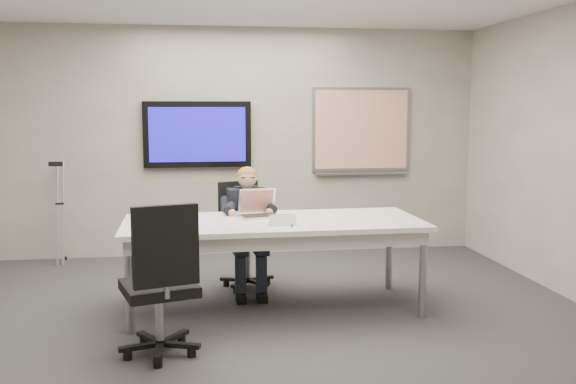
{
  "coord_description": "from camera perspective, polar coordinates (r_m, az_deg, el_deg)",
  "views": [
    {
      "loc": [
        -0.51,
        -4.94,
        1.82
      ],
      "look_at": [
        0.3,
        0.79,
        1.06
      ],
      "focal_mm": 40.0,
      "sensor_mm": 36.0,
      "label": 1
    }
  ],
  "objects": [
    {
      "name": "floor",
      "position": [
        5.29,
        -2.11,
        -12.63
      ],
      "size": [
        6.0,
        6.0,
        0.02
      ],
      "primitive_type": "cube",
      "color": "#333436",
      "rests_on": "ground"
    },
    {
      "name": "wall_back",
      "position": [
        7.97,
        -4.43,
        4.44
      ],
      "size": [
        6.0,
        0.02,
        2.8
      ],
      "primitive_type": "cube",
      "color": "gray",
      "rests_on": "ground"
    },
    {
      "name": "wall_front",
      "position": [
        2.05,
        6.58,
        -4.34
      ],
      "size": [
        6.0,
        0.02,
        2.8
      ],
      "primitive_type": "cube",
      "color": "gray",
      "rests_on": "ground"
    },
    {
      "name": "conference_table",
      "position": [
        5.77,
        -1.31,
        -3.44
      ],
      "size": [
        2.68,
        1.16,
        0.82
      ],
      "rotation": [
        0.0,
        0.0,
        0.02
      ],
      "color": "white",
      "rests_on": "ground"
    },
    {
      "name": "tv_display",
      "position": [
        7.9,
        -8.05,
        5.09
      ],
      "size": [
        1.3,
        0.09,
        0.8
      ],
      "color": "black",
      "rests_on": "wall_back"
    },
    {
      "name": "whiteboard",
      "position": [
        8.18,
        6.52,
        5.41
      ],
      "size": [
        1.25,
        0.08,
        1.1
      ],
      "color": "gray",
      "rests_on": "wall_back"
    },
    {
      "name": "office_chair_far",
      "position": [
        6.59,
        -3.8,
        -5.55
      ],
      "size": [
        0.65,
        0.65,
        1.07
      ],
      "rotation": [
        0.0,
        0.0,
        0.33
      ],
      "color": "black",
      "rests_on": "ground"
    },
    {
      "name": "office_chair_near",
      "position": [
        4.84,
        -11.21,
        -10.18
      ],
      "size": [
        0.68,
        0.68,
        1.16
      ],
      "rotation": [
        0.0,
        0.0,
        3.43
      ],
      "color": "black",
      "rests_on": "ground"
    },
    {
      "name": "seated_person",
      "position": [
        6.33,
        -3.51,
        -4.56
      ],
      "size": [
        0.4,
        0.69,
        1.24
      ],
      "rotation": [
        0.0,
        0.0,
        0.1
      ],
      "color": "#1E2332",
      "rests_on": "office_chair_far"
    },
    {
      "name": "crutch",
      "position": [
        7.98,
        -19.57,
        -1.6
      ],
      "size": [
        0.41,
        0.64,
        1.29
      ],
      "primitive_type": null,
      "rotation": [
        -0.23,
        0.0,
        0.41
      ],
      "color": "#AFB1B7",
      "rests_on": "ground"
    },
    {
      "name": "laptop",
      "position": [
        5.96,
        -2.69,
        -1.57
      ],
      "size": [
        0.39,
        0.39,
        0.25
      ],
      "rotation": [
        0.0,
        0.0,
        0.2
      ],
      "color": "#B3B3B5",
      "rests_on": "conference_table"
    },
    {
      "name": "name_tent",
      "position": [
        5.51,
        -0.49,
        -2.48
      ],
      "size": [
        0.24,
        0.09,
        0.09
      ],
      "primitive_type": null,
      "rotation": [
        0.0,
        0.0,
        0.13
      ],
      "color": "white",
      "rests_on": "conference_table"
    },
    {
      "name": "pen",
      "position": [
        5.47,
        0.36,
        -2.99
      ],
      "size": [
        0.04,
        0.13,
        0.01
      ],
      "primitive_type": "cylinder",
      "rotation": [
        0.0,
        1.57,
        1.32
      ],
      "color": "black",
      "rests_on": "conference_table"
    }
  ]
}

